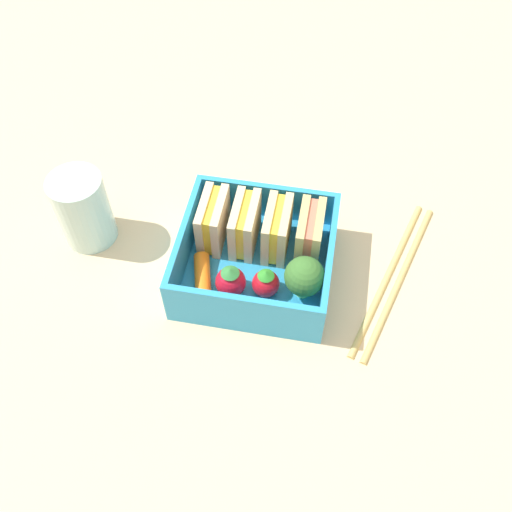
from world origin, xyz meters
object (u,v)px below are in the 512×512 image
(strawberry_far_left, at_px, (266,283))
(carrot_stick_far_left, at_px, (203,278))
(chopstick_pair, at_px, (394,277))
(sandwich_center_left, at_px, (245,225))
(strawberry_left, at_px, (231,281))
(sandwich_left, at_px, (213,220))
(sandwich_center, at_px, (277,229))
(sandwich_center_right, at_px, (310,234))
(drinking_glass, at_px, (83,209))
(broccoli_floret, at_px, (304,277))

(strawberry_far_left, bearing_deg, carrot_stick_far_left, -179.05)
(strawberry_far_left, height_order, chopstick_pair, strawberry_far_left)
(sandwich_center_left, distance_m, strawberry_left, 0.06)
(strawberry_left, distance_m, chopstick_pair, 0.17)
(sandwich_left, relative_size, sandwich_center, 1.00)
(sandwich_center_right, distance_m, drinking_glass, 0.23)
(drinking_glass, bearing_deg, broccoli_floret, -10.03)
(chopstick_pair, distance_m, drinking_glass, 0.33)
(strawberry_left, bearing_deg, sandwich_center_left, 88.17)
(sandwich_center, height_order, drinking_glass, drinking_glass)
(drinking_glass, bearing_deg, chopstick_pair, -0.08)
(sandwich_left, bearing_deg, sandwich_center, 0.00)
(chopstick_pair, bearing_deg, broccoli_floret, -155.39)
(strawberry_left, distance_m, drinking_glass, 0.17)
(sandwich_center, height_order, strawberry_left, sandwich_center)
(sandwich_left, bearing_deg, chopstick_pair, -3.65)
(carrot_stick_far_left, distance_m, strawberry_far_left, 0.06)
(sandwich_left, relative_size, strawberry_far_left, 1.71)
(sandwich_center, relative_size, broccoli_floret, 1.18)
(carrot_stick_far_left, bearing_deg, strawberry_left, -7.89)
(sandwich_center_right, bearing_deg, drinking_glass, -177.14)
(sandwich_center_right, xyz_separation_m, carrot_stick_far_left, (-0.10, -0.06, -0.02))
(sandwich_center_right, xyz_separation_m, chopstick_pair, (0.09, -0.01, -0.03))
(sandwich_center, height_order, chopstick_pair, sandwich_center)
(strawberry_far_left, distance_m, drinking_glass, 0.20)
(sandwich_left, height_order, sandwich_center_left, same)
(chopstick_pair, bearing_deg, sandwich_center_right, 172.41)
(carrot_stick_far_left, xyz_separation_m, strawberry_far_left, (0.06, 0.00, 0.01))
(strawberry_left, xyz_separation_m, strawberry_far_left, (0.03, 0.01, -0.00))
(chopstick_pair, bearing_deg, sandwich_left, 176.35)
(carrot_stick_far_left, bearing_deg, strawberry_far_left, 0.95)
(carrot_stick_far_left, bearing_deg, sandwich_center, 42.52)
(carrot_stick_far_left, bearing_deg, chopstick_pair, 14.00)
(chopstick_pair, xyz_separation_m, drinking_glass, (-0.32, 0.00, 0.04))
(sandwich_left, relative_size, carrot_stick_far_left, 1.04)
(sandwich_center_right, bearing_deg, broccoli_floret, -88.44)
(sandwich_center, height_order, strawberry_far_left, sandwich_center)
(sandwich_center_left, bearing_deg, strawberry_left, -91.83)
(sandwich_center_right, xyz_separation_m, broccoli_floret, (0.00, -0.05, 0.00))
(broccoli_floret, bearing_deg, sandwich_center_left, 141.81)
(sandwich_center_left, xyz_separation_m, chopstick_pair, (0.16, -0.01, -0.03))
(strawberry_left, bearing_deg, sandwich_center, 60.97)
(strawberry_left, bearing_deg, sandwich_left, 116.16)
(sandwich_center_right, relative_size, carrot_stick_far_left, 1.04)
(carrot_stick_far_left, bearing_deg, sandwich_center_right, 31.22)
(sandwich_center_right, height_order, broccoli_floret, sandwich_center_right)
(sandwich_center, bearing_deg, sandwich_center_left, 180.00)
(carrot_stick_far_left, bearing_deg, sandwich_center_left, 62.01)
(sandwich_center_right, distance_m, strawberry_left, 0.09)
(chopstick_pair, height_order, drinking_glass, drinking_glass)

